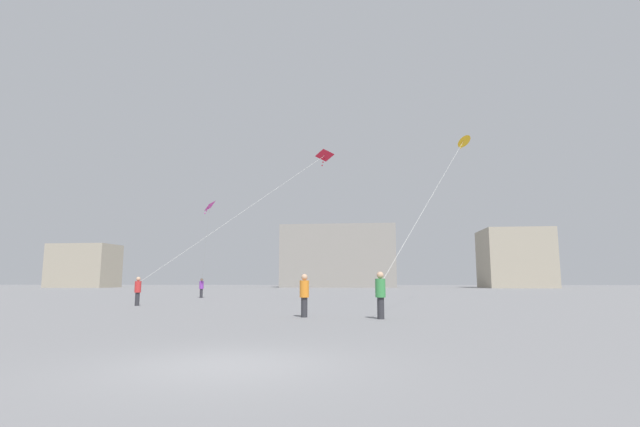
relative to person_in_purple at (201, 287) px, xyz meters
The scene contains 11 objects.
ground_plane 33.13m from the person_in_purple, 70.98° to the right, with size 300.00×300.00×0.00m, color slate.
person_in_purple is the anchor object (origin of this frame).
person_in_orange 23.28m from the person_in_purple, 61.76° to the right, with size 0.38×0.38×1.73m.
person_in_red 12.63m from the person_in_purple, 88.47° to the right, with size 0.37×0.37×1.68m.
person_in_green 25.42m from the person_in_purple, 56.47° to the right, with size 0.39×0.39×1.80m.
kite_crimson_delta 15.81m from the person_in_purple, 34.93° to the right, with size 11.29×5.79×9.33m.
kite_amber_diamond 24.48m from the person_in_purple, 12.17° to the right, with size 8.21×17.55×11.17m.
kite_magenta_delta 7.35m from the person_in_purple, 65.77° to the right, with size 2.00×4.08×6.45m.
building_left_hall 71.69m from the person_in_purple, 128.13° to the left, with size 13.25×8.90×9.08m.
building_centre_hall 64.56m from the person_in_purple, 81.24° to the left, with size 24.96×12.71×13.35m.
building_right_hall 74.40m from the person_in_purple, 51.92° to the left, with size 13.12×12.57×11.79m.
Camera 1 is at (2.23, -8.24, 1.46)m, focal length 26.21 mm.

